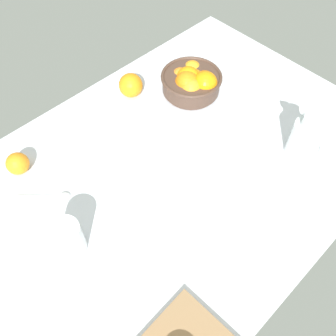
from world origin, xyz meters
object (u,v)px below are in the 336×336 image
at_px(fruit_bowl, 192,82).
at_px(spoon, 52,195).
at_px(juice_glass, 67,239).
at_px(loose_orange_0, 131,85).
at_px(loose_orange_1, 18,164).
at_px(juice_pitcher, 306,140).

bearing_deg(fruit_bowl, spoon, -177.76).
height_order(juice_glass, loose_orange_0, juice_glass).
height_order(juice_glass, loose_orange_1, juice_glass).
bearing_deg(loose_orange_0, loose_orange_1, -177.46).
bearing_deg(spoon, fruit_bowl, 2.24).
bearing_deg(fruit_bowl, loose_orange_0, 139.04).
height_order(juice_glass, spoon, juice_glass).
relative_size(fruit_bowl, loose_orange_1, 3.16).
relative_size(loose_orange_1, spoon, 0.56).
relative_size(fruit_bowl, juice_glass, 2.00).
xyz_separation_m(fruit_bowl, juice_pitcher, (0.05, -0.44, 0.01)).
relative_size(juice_pitcher, juice_glass, 1.57).
xyz_separation_m(fruit_bowl, juice_glass, (-0.67, -0.19, -0.00)).
relative_size(juice_glass, loose_orange_1, 1.58).
bearing_deg(fruit_bowl, loose_orange_1, 169.05).
bearing_deg(spoon, loose_orange_0, 20.36).
relative_size(juice_glass, loose_orange_0, 1.27).
xyz_separation_m(juice_pitcher, loose_orange_1, (-0.68, 0.56, -0.03)).
distance_m(loose_orange_1, spoon, 0.15).
distance_m(fruit_bowl, juice_glass, 0.70).
distance_m(fruit_bowl, juice_pitcher, 0.44).
distance_m(juice_glass, loose_orange_0, 0.61).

